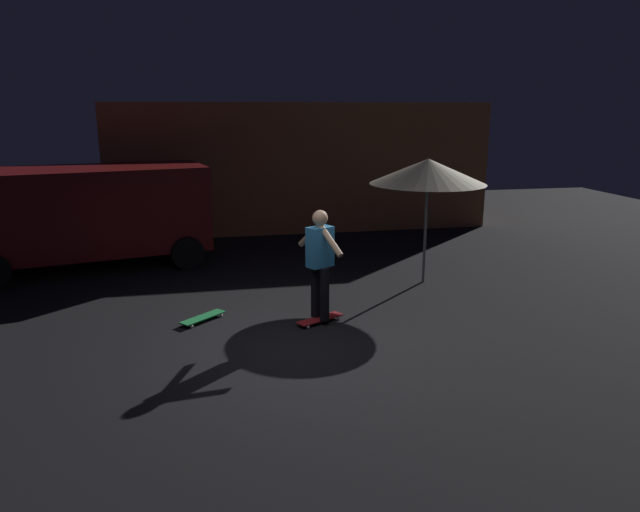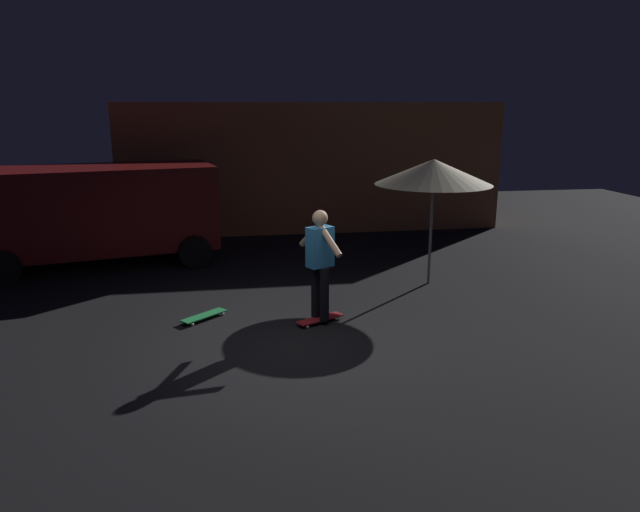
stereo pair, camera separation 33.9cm
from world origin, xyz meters
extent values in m
plane|color=black|center=(0.00, 0.00, 0.00)|extent=(28.00, 28.00, 0.00)
cube|color=#C67A47|center=(1.38, 8.88, 1.66)|extent=(9.87, 3.08, 3.31)
cube|color=maroon|center=(-3.50, 5.06, 1.18)|extent=(4.90, 2.85, 1.70)
cylinder|color=black|center=(-5.42, 5.65, 0.33)|extent=(0.69, 0.36, 0.66)
cylinder|color=black|center=(-1.58, 4.47, 0.33)|extent=(0.69, 0.36, 0.66)
cylinder|color=black|center=(-2.00, 6.40, 0.33)|extent=(0.69, 0.36, 0.66)
cylinder|color=slate|center=(2.77, 2.67, 1.10)|extent=(0.05, 0.05, 2.20)
cone|color=beige|center=(2.77, 2.67, 2.08)|extent=(2.10, 2.10, 0.45)
cube|color=#AD1E23|center=(0.45, 0.96, 0.06)|extent=(0.78, 0.54, 0.02)
sphere|color=silver|center=(0.68, 1.18, 0.03)|extent=(0.05, 0.05, 0.05)
sphere|color=silver|center=(0.76, 1.03, 0.03)|extent=(0.05, 0.05, 0.05)
sphere|color=silver|center=(0.15, 0.90, 0.03)|extent=(0.05, 0.05, 0.05)
sphere|color=silver|center=(0.23, 0.74, 0.03)|extent=(0.05, 0.05, 0.05)
cube|color=green|center=(-1.30, 1.38, 0.06)|extent=(0.72, 0.67, 0.02)
sphere|color=silver|center=(-1.47, 1.11, 0.03)|extent=(0.05, 0.05, 0.05)
sphere|color=silver|center=(-1.58, 1.24, 0.03)|extent=(0.05, 0.05, 0.05)
sphere|color=silver|center=(-1.02, 1.51, 0.03)|extent=(0.05, 0.05, 0.05)
sphere|color=silver|center=(-1.13, 1.64, 0.03)|extent=(0.05, 0.05, 0.05)
cylinder|color=black|center=(0.40, 1.06, 0.48)|extent=(0.14, 0.14, 0.82)
cylinder|color=black|center=(0.50, 0.86, 0.48)|extent=(0.14, 0.14, 0.82)
cube|color=#338CCC|center=(0.45, 0.96, 1.19)|extent=(0.44, 0.37, 0.60)
sphere|color=tan|center=(0.45, 0.96, 1.62)|extent=(0.23, 0.23, 0.23)
cylinder|color=tan|center=(0.35, 1.15, 1.34)|extent=(0.33, 0.52, 0.46)
cylinder|color=tan|center=(0.56, 0.77, 1.34)|extent=(0.33, 0.52, 0.46)
camera|label=1|loc=(-1.18, -7.24, 3.19)|focal=32.70mm
camera|label=2|loc=(-0.85, -7.30, 3.19)|focal=32.70mm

